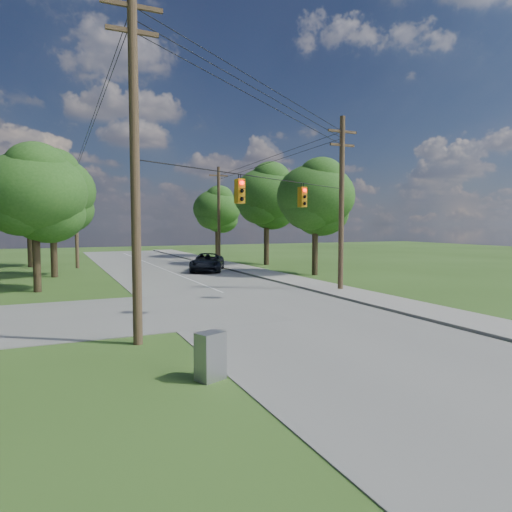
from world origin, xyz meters
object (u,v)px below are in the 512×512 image
pole_ne (341,201)px  pole_north_e (219,214)px  control_cabinet (210,356)px  pole_sw (135,158)px  pole_north_w (76,213)px  car_main_north (207,262)px

pole_ne → pole_north_e: size_ratio=1.05×
control_cabinet → pole_sw: bearing=81.1°
pole_sw → pole_north_e: bearing=65.5°
pole_north_w → control_cabinet: bearing=-87.5°
pole_north_e → car_main_north: 9.83m
pole_sw → control_cabinet: bearing=-76.0°
pole_ne → pole_north_w: 26.03m
pole_sw → pole_north_w: size_ratio=1.20×
pole_ne → control_cabinet: bearing=-135.9°
pole_north_e → control_cabinet: pole_north_e is taller
pole_north_w → control_cabinet: pole_north_w is taller
pole_ne → car_main_north: bearing=105.5°
pole_north_e → pole_north_w: (-13.90, 0.00, 0.00)m
pole_north_e → pole_north_w: size_ratio=1.00×
pole_north_e → control_cabinet: (-12.40, -34.00, -4.50)m
pole_sw → control_cabinet: size_ratio=9.52×
pole_sw → control_cabinet: pole_sw is taller
pole_ne → pole_north_w: pole_ne is taller
pole_north_w → pole_north_e: bearing=0.0°
pole_sw → control_cabinet: (1.10, -4.40, -5.60)m
pole_sw → car_main_north: bearing=66.1°
pole_sw → pole_north_w: 29.62m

